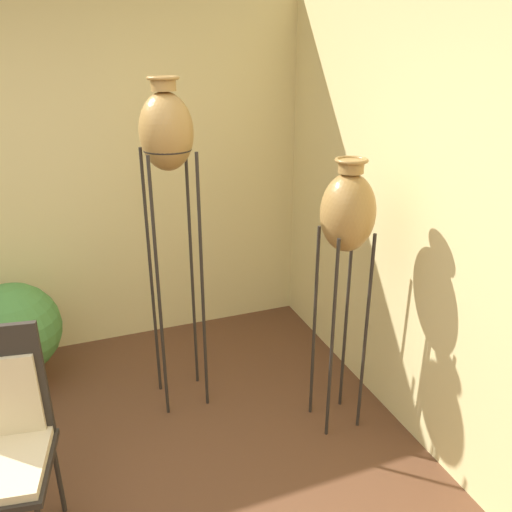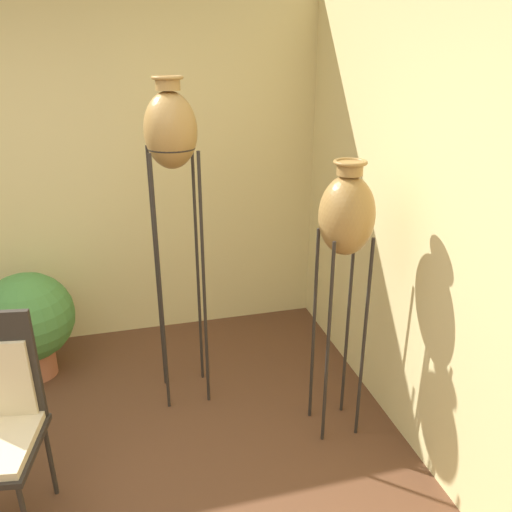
% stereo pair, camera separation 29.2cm
% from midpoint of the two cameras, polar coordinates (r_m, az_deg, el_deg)
% --- Properties ---
extents(wall_back, '(8.39, 0.06, 2.70)m').
position_cam_midpoint_polar(wall_back, '(3.99, -28.69, 7.29)').
color(wall_back, beige).
rests_on(wall_back, ground_plane).
extents(wall_right, '(0.06, 8.39, 2.70)m').
position_cam_midpoint_polar(wall_right, '(2.47, 23.18, 0.64)').
color(wall_right, beige).
rests_on(wall_right, ground_plane).
extents(vase_stand_tall, '(0.30, 0.30, 2.07)m').
position_cam_midpoint_polar(vase_stand_tall, '(2.93, -13.05, 12.70)').
color(vase_stand_tall, '#28231E').
rests_on(vase_stand_tall, ground_plane).
extents(vase_stand_medium, '(0.30, 0.30, 1.68)m').
position_cam_midpoint_polar(vase_stand_medium, '(2.74, 7.43, 4.38)').
color(vase_stand_medium, '#28231E').
rests_on(vase_stand_medium, ground_plane).
extents(potted_plant, '(0.63, 0.63, 0.79)m').
position_cam_midpoint_polar(potted_plant, '(3.81, -28.04, -7.79)').
color(potted_plant, '#B26647').
rests_on(potted_plant, ground_plane).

